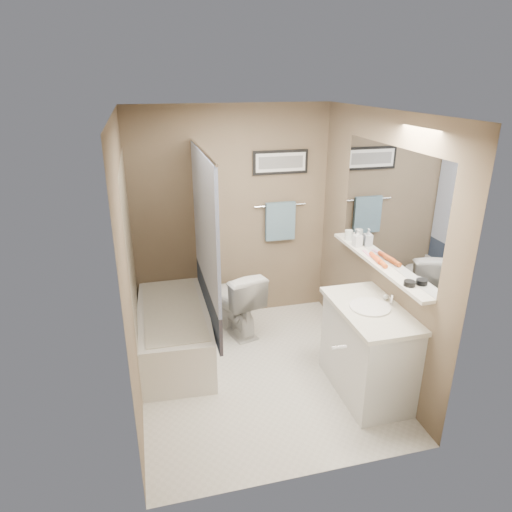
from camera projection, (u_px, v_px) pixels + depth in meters
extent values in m
plane|color=silver|center=(260.00, 373.00, 4.37)|extent=(2.50, 2.50, 0.00)
cube|color=silver|center=(261.00, 114.00, 3.50)|extent=(2.20, 2.50, 0.04)
cube|color=brown|center=(232.00, 217.00, 5.04)|extent=(2.20, 0.04, 2.40)
cube|color=brown|center=(311.00, 328.00, 2.82)|extent=(2.20, 0.04, 2.40)
cube|color=brown|center=(131.00, 269.00, 3.68)|extent=(0.04, 2.50, 2.40)
cube|color=brown|center=(374.00, 246.00, 4.18)|extent=(0.04, 2.50, 2.40)
cube|color=tan|center=(132.00, 268.00, 4.20)|extent=(0.02, 1.55, 2.00)
cylinder|color=silver|center=(202.00, 150.00, 3.98)|extent=(0.02, 1.55, 0.02)
cube|color=silver|center=(205.00, 221.00, 4.22)|extent=(0.03, 1.45, 1.28)
cube|color=#28344B|center=(208.00, 300.00, 4.52)|extent=(0.03, 1.45, 0.36)
cube|color=silver|center=(388.00, 206.00, 3.89)|extent=(0.02, 1.60, 1.00)
cube|color=silver|center=(376.00, 263.00, 4.07)|extent=(0.12, 1.60, 0.03)
cylinder|color=silver|center=(280.00, 205.00, 5.11)|extent=(0.60, 0.02, 0.02)
cube|color=#7FA8B9|center=(280.00, 221.00, 5.16)|extent=(0.34, 0.05, 0.44)
cube|color=black|center=(280.00, 162.00, 4.95)|extent=(0.62, 0.02, 0.26)
cube|color=white|center=(281.00, 162.00, 4.94)|extent=(0.56, 0.00, 0.20)
cube|color=#595959|center=(281.00, 162.00, 4.94)|extent=(0.50, 0.00, 0.13)
cube|color=silver|center=(388.00, 345.00, 3.01)|extent=(0.80, 0.02, 2.00)
cylinder|color=silver|center=(339.00, 347.00, 2.98)|extent=(0.10, 0.02, 0.02)
cube|color=white|center=(174.00, 331.00, 4.61)|extent=(0.78, 1.54, 0.50)
cube|color=beige|center=(173.00, 309.00, 4.52)|extent=(0.56, 1.36, 0.02)
imported|color=silver|center=(236.00, 301.00, 4.97)|extent=(0.60, 0.81, 0.74)
cube|color=silver|center=(367.00, 352.00, 3.99)|extent=(0.50, 0.90, 0.80)
cube|color=beige|center=(371.00, 310.00, 3.84)|extent=(0.54, 0.96, 0.04)
cylinder|color=silver|center=(370.00, 307.00, 3.82)|extent=(0.34, 0.34, 0.01)
cylinder|color=silver|center=(392.00, 300.00, 3.85)|extent=(0.02, 0.02, 0.10)
sphere|color=silver|center=(386.00, 297.00, 3.95)|extent=(0.05, 0.05, 0.05)
cylinder|color=black|center=(409.00, 283.00, 3.58)|extent=(0.09, 0.09, 0.04)
cylinder|color=#E05A1F|center=(381.00, 262.00, 3.99)|extent=(0.06, 0.22, 0.04)
cylinder|color=#E04E1F|center=(375.00, 258.00, 4.08)|extent=(0.07, 0.22, 0.04)
cube|color=pink|center=(367.00, 253.00, 4.23)|extent=(0.04, 0.16, 0.01)
cylinder|color=silver|center=(349.00, 235.00, 4.58)|extent=(0.08, 0.08, 0.10)
imported|color=#999999|center=(358.00, 238.00, 4.39)|extent=(0.08, 0.09, 0.17)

